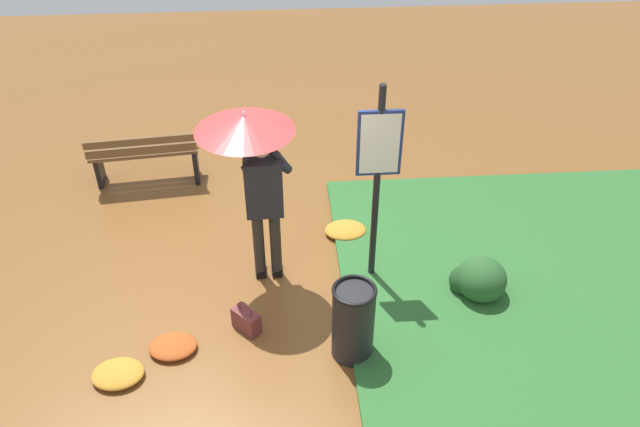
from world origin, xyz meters
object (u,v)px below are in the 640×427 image
(park_bench, at_px, (145,156))
(info_sign_post, at_px, (378,166))
(person_with_umbrella, at_px, (253,156))
(handbag, at_px, (246,320))
(trash_bin, at_px, (353,321))

(park_bench, bearing_deg, info_sign_post, 142.55)
(person_with_umbrella, bearing_deg, handbag, 79.43)
(info_sign_post, relative_size, trash_bin, 2.76)
(park_bench, height_order, trash_bin, trash_bin)
(park_bench, bearing_deg, person_with_umbrella, 127.22)
(person_with_umbrella, xyz_separation_m, info_sign_post, (-1.21, 0.09, -0.11))
(person_with_umbrella, distance_m, trash_bin, 1.85)
(person_with_umbrella, distance_m, park_bench, 2.76)
(info_sign_post, distance_m, handbag, 2.02)
(info_sign_post, height_order, handbag, info_sign_post)
(person_with_umbrella, height_order, park_bench, person_with_umbrella)
(info_sign_post, bearing_deg, person_with_umbrella, -4.32)
(handbag, height_order, trash_bin, trash_bin)
(person_with_umbrella, relative_size, handbag, 5.53)
(person_with_umbrella, height_order, info_sign_post, info_sign_post)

